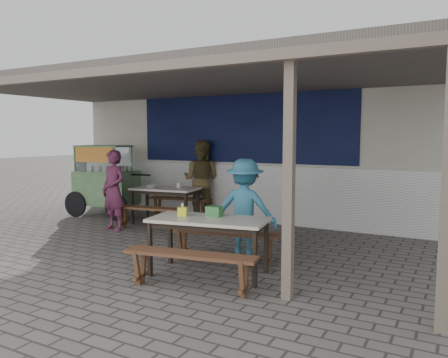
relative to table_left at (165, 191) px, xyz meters
name	(u,v)px	position (x,y,z in m)	size (l,w,h in m)	color
ground	(165,253)	(1.38, -1.89, -0.67)	(60.00, 60.00, 0.00)	#625C58
back_wall	(260,140)	(1.38, 1.69, 1.05)	(9.00, 1.28, 3.50)	beige
warung_roof	(196,82)	(1.40, -0.99, 2.04)	(9.00, 4.21, 2.81)	#5B514E
table_left	(165,191)	(0.00, 0.00, 0.00)	(1.43, 0.92, 0.75)	beige
bench_left_street	(149,213)	(0.11, -0.69, -0.33)	(1.46, 0.50, 0.45)	brown
bench_left_wall	(180,203)	(-0.11, 0.69, -0.33)	(1.46, 0.50, 0.45)	brown
table_right	(209,224)	(2.52, -2.48, 0.00)	(1.62, 0.97, 0.75)	beige
bench_right_street	(190,262)	(2.63, -3.09, -0.33)	(1.64, 0.56, 0.45)	brown
bench_right_wall	(224,238)	(2.42, -1.87, -0.33)	(1.64, 0.56, 0.45)	brown
vendor_cart	(105,178)	(-1.70, 0.04, 0.20)	(2.00, 0.90, 1.61)	#719D69
patron_street_side	(114,190)	(-0.50, -0.99, 0.10)	(0.57, 0.37, 1.55)	#622546
patron_wall_side	(201,179)	(0.34, 0.86, 0.19)	(0.84, 0.65, 1.73)	brown
patron_right_table	(245,209)	(2.60, -1.56, 0.07)	(0.96, 0.55, 1.48)	teal
tissue_box	(183,211)	(2.13, -2.50, 0.14)	(0.12, 0.12, 0.12)	yellow
donation_box	(214,211)	(2.52, -2.33, 0.15)	(0.20, 0.13, 0.13)	#33733A
condiment_jar	(179,185)	(0.24, 0.14, 0.13)	(0.09, 0.09, 0.10)	silver
condiment_bowl	(152,186)	(-0.28, -0.08, 0.10)	(0.20, 0.20, 0.05)	silver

